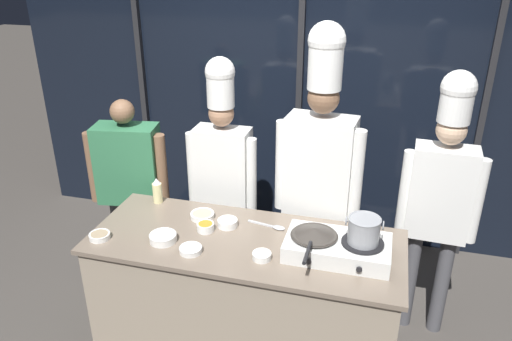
% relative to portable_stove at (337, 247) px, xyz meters
% --- Properties ---
extents(window_wall_back, '(5.21, 0.09, 2.70)m').
position_rel_portable_stove_xyz_m(window_wall_back, '(-0.55, 1.72, 0.39)').
color(window_wall_back, black).
rests_on(window_wall_back, ground_plane).
extents(demo_counter, '(1.90, 0.75, 0.90)m').
position_rel_portable_stove_xyz_m(demo_counter, '(-0.55, 0.02, -0.50)').
color(demo_counter, gray).
rests_on(demo_counter, ground_plane).
extents(portable_stove, '(0.59, 0.35, 0.11)m').
position_rel_portable_stove_xyz_m(portable_stove, '(0.00, 0.00, 0.00)').
color(portable_stove, silver).
rests_on(portable_stove, demo_counter).
extents(frying_pan, '(0.27, 0.47, 0.05)m').
position_rel_portable_stove_xyz_m(frying_pan, '(-0.14, -0.00, 0.08)').
color(frying_pan, '#38332D').
rests_on(frying_pan, portable_stove).
extents(stock_pot, '(0.21, 0.18, 0.15)m').
position_rel_portable_stove_xyz_m(stock_pot, '(0.14, 0.00, 0.14)').
color(stock_pot, '#93969B').
rests_on(stock_pot, portable_stove).
extents(squeeze_bottle_oil, '(0.06, 0.06, 0.18)m').
position_rel_portable_stove_xyz_m(squeeze_bottle_oil, '(-1.27, 0.32, 0.03)').
color(squeeze_bottle_oil, beige).
rests_on(squeeze_bottle_oil, demo_counter).
extents(prep_bowl_onion, '(0.13, 0.13, 0.05)m').
position_rel_portable_stove_xyz_m(prep_bowl_onion, '(-0.70, 0.14, -0.03)').
color(prep_bowl_onion, white).
rests_on(prep_bowl_onion, demo_counter).
extents(prep_bowl_mushrooms, '(0.13, 0.13, 0.04)m').
position_rel_portable_stove_xyz_m(prep_bowl_mushrooms, '(-1.41, -0.20, -0.03)').
color(prep_bowl_mushrooms, white).
rests_on(prep_bowl_mushrooms, demo_counter).
extents(prep_bowl_ginger, '(0.16, 0.16, 0.04)m').
position_rel_portable_stove_xyz_m(prep_bowl_ginger, '(-0.90, 0.20, -0.03)').
color(prep_bowl_ginger, white).
rests_on(prep_bowl_ginger, demo_counter).
extents(prep_bowl_noodles, '(0.11, 0.11, 0.04)m').
position_rel_portable_stove_xyz_m(prep_bowl_noodles, '(-0.41, -0.15, -0.03)').
color(prep_bowl_noodles, white).
rests_on(prep_bowl_noodles, demo_counter).
extents(prep_bowl_garlic, '(0.16, 0.16, 0.05)m').
position_rel_portable_stove_xyz_m(prep_bowl_garlic, '(-1.02, -0.13, -0.03)').
color(prep_bowl_garlic, white).
rests_on(prep_bowl_garlic, demo_counter).
extents(prep_bowl_rice, '(0.13, 0.13, 0.03)m').
position_rel_portable_stove_xyz_m(prep_bowl_rice, '(-0.82, -0.19, -0.03)').
color(prep_bowl_rice, white).
rests_on(prep_bowl_rice, demo_counter).
extents(prep_bowl_carrots, '(0.11, 0.11, 0.05)m').
position_rel_portable_stove_xyz_m(prep_bowl_carrots, '(-0.82, 0.06, -0.02)').
color(prep_bowl_carrots, white).
rests_on(prep_bowl_carrots, demo_counter).
extents(serving_spoon_slotted, '(0.26, 0.08, 0.02)m').
position_rel_portable_stove_xyz_m(serving_spoon_slotted, '(-0.42, 0.20, -0.05)').
color(serving_spoon_slotted, '#B2B5BA').
rests_on(serving_spoon_slotted, demo_counter).
extents(person_guest, '(0.60, 0.31, 1.53)m').
position_rel_portable_stove_xyz_m(person_guest, '(-1.63, 0.59, -0.04)').
color(person_guest, '#4C4C51').
rests_on(person_guest, ground_plane).
extents(chef_head, '(0.52, 0.21, 1.85)m').
position_rel_portable_stove_xyz_m(chef_head, '(-0.91, 0.66, 0.12)').
color(chef_head, '#2D3856').
rests_on(chef_head, ground_plane).
extents(chef_sous, '(0.58, 0.27, 2.12)m').
position_rel_portable_stove_xyz_m(chef_sous, '(-0.20, 0.57, 0.27)').
color(chef_sous, '#2D3856').
rests_on(chef_sous, ground_plane).
extents(chef_line, '(0.51, 0.22, 1.87)m').
position_rel_portable_stove_xyz_m(chef_line, '(0.58, 0.61, 0.15)').
color(chef_line, '#4C4C51').
rests_on(chef_line, ground_plane).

